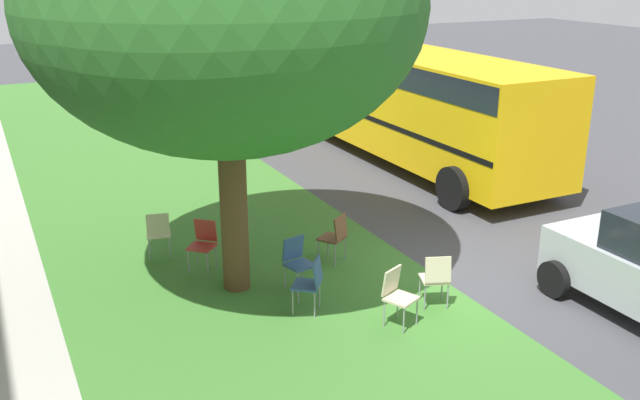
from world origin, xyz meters
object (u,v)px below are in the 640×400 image
(chair_1, at_px, (335,235))
(chair_5, at_px, (397,292))
(street_tree, at_px, (225,7))
(chair_0, at_px, (203,241))
(school_bus, at_px, (404,93))
(chair_4, at_px, (436,276))
(chair_3, at_px, (311,281))
(chair_6, at_px, (297,259))
(chair_2, at_px, (158,231))

(chair_1, relative_size, chair_5, 1.00)
(street_tree, height_order, chair_0, street_tree)
(street_tree, height_order, school_bus, street_tree)
(street_tree, distance_m, chair_5, 4.85)
(chair_4, relative_size, chair_5, 1.00)
(chair_4, height_order, chair_5, same)
(chair_4, height_order, school_bus, school_bus)
(chair_1, bearing_deg, chair_5, 174.45)
(street_tree, height_order, chair_3, street_tree)
(chair_5, bearing_deg, chair_0, 31.62)
(chair_1, bearing_deg, chair_3, 141.41)
(chair_3, height_order, chair_6, same)
(chair_2, distance_m, school_bus, 8.55)
(chair_3, distance_m, chair_5, 1.33)
(chair_3, xyz_separation_m, school_bus, (6.82, -6.01, 1.24))
(chair_5, distance_m, chair_6, 1.92)
(chair_1, height_order, chair_6, same)
(chair_0, relative_size, chair_4, 1.00)
(chair_2, height_order, chair_3, same)
(chair_0, height_order, chair_4, same)
(chair_4, distance_m, chair_6, 2.25)
(chair_3, bearing_deg, chair_0, 23.61)
(chair_4, bearing_deg, street_tree, 51.29)
(chair_2, relative_size, chair_4, 1.00)
(street_tree, height_order, chair_1, street_tree)
(chair_5, distance_m, school_bus, 9.31)
(chair_4, bearing_deg, chair_5, 103.91)
(street_tree, bearing_deg, chair_0, 15.30)
(school_bus, bearing_deg, street_tree, 129.26)
(street_tree, relative_size, chair_3, 7.58)
(chair_0, relative_size, chair_3, 1.00)
(chair_0, distance_m, chair_4, 4.06)
(chair_3, height_order, chair_5, same)
(chair_0, bearing_deg, chair_4, -136.82)
(chair_2, bearing_deg, chair_0, -143.82)
(chair_6, bearing_deg, street_tree, 61.18)
(chair_3, bearing_deg, chair_5, -133.43)
(school_bus, bearing_deg, chair_0, 123.13)
(chair_0, bearing_deg, chair_6, -141.41)
(chair_1, relative_size, chair_2, 1.00)
(chair_4, height_order, chair_6, same)
(chair_3, xyz_separation_m, chair_6, (0.83, -0.15, 0.00))
(chair_1, xyz_separation_m, chair_5, (-2.42, 0.23, 0.00))
(chair_3, bearing_deg, chair_1, -38.59)
(chair_1, relative_size, chair_4, 1.00)
(street_tree, xyz_separation_m, chair_3, (-1.31, -0.73, -3.97))
(chair_2, xyz_separation_m, school_bus, (3.77, -7.57, 1.24))
(chair_0, distance_m, chair_5, 3.72)
(chair_0, relative_size, school_bus, 0.08)
(chair_1, bearing_deg, chair_0, 71.05)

